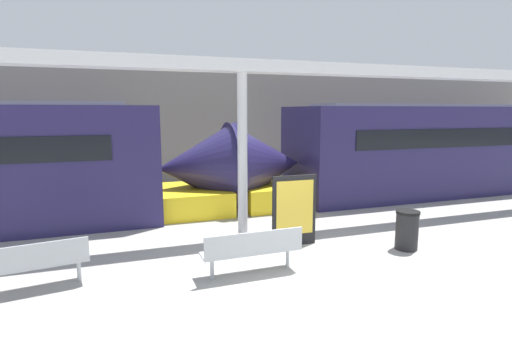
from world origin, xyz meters
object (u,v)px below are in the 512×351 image
bench_near (253,248)px  poster_board (294,210)px  support_column_near (242,156)px  trash_bin (407,230)px  bench_far (33,262)px  train_left (462,149)px

bench_near → poster_board: size_ratio=1.17×
bench_near → support_column_near: 2.85m
trash_bin → bench_far: bearing=177.3°
bench_far → support_column_near: (4.19, 1.85, 1.41)m
bench_near → train_left: bearing=25.6°
poster_board → support_column_near: support_column_near is taller
bench_near → poster_board: (1.39, 1.24, 0.29)m
bench_near → bench_far: size_ratio=1.06×
bench_near → trash_bin: same height
train_left → bench_far: train_left is taller
train_left → bench_near: train_left is taller
bench_far → trash_bin: bearing=-11.7°
bench_far → support_column_near: support_column_near is taller
bench_near → trash_bin: bearing=2.3°
train_left → bench_near: size_ratio=9.77×
train_left → support_column_near: bearing=-164.4°
bench_near → trash_bin: size_ratio=2.18×
bench_near → bench_far: (-3.63, 0.57, -0.00)m
poster_board → support_column_near: (-0.82, 1.18, 1.12)m
poster_board → train_left: bearing=23.8°
bench_near → support_column_near: size_ratio=0.48×
poster_board → support_column_near: 1.82m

